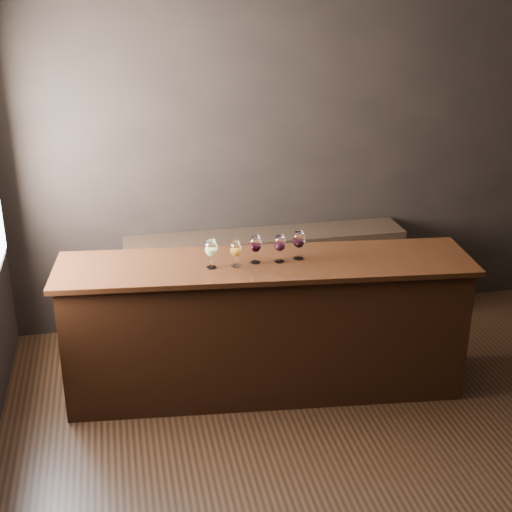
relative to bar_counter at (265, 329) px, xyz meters
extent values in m
plane|color=black|center=(0.54, -0.99, -0.51)|extent=(5.00, 5.00, 0.00)
cube|color=black|center=(0.54, 1.26, 0.89)|extent=(5.00, 0.02, 2.80)
cube|color=silver|center=(0.54, -0.99, 2.29)|extent=(5.00, 4.50, 0.02)
cube|color=black|center=(0.00, 0.00, 0.00)|extent=(2.96, 0.92, 1.02)
cube|color=black|center=(0.00, 0.00, 0.53)|extent=(3.07, 1.00, 0.04)
cube|color=black|center=(0.23, 1.04, -0.07)|extent=(2.44, 0.40, 0.88)
cylinder|color=white|center=(-0.40, -0.03, 0.55)|extent=(0.07, 0.07, 0.00)
cylinder|color=white|center=(-0.40, -0.03, 0.59)|extent=(0.01, 0.01, 0.08)
ellipsoid|color=white|center=(-0.40, -0.03, 0.69)|extent=(0.09, 0.09, 0.13)
cylinder|color=white|center=(-0.40, -0.03, 0.75)|extent=(0.07, 0.07, 0.01)
ellipsoid|color=#C4D876|center=(-0.40, -0.03, 0.67)|extent=(0.07, 0.07, 0.06)
cylinder|color=white|center=(-0.22, -0.03, 0.55)|extent=(0.07, 0.07, 0.00)
cylinder|color=white|center=(-0.22, -0.03, 0.59)|extent=(0.01, 0.01, 0.07)
ellipsoid|color=white|center=(-0.22, -0.03, 0.68)|extent=(0.08, 0.08, 0.11)
cylinder|color=white|center=(-0.22, -0.03, 0.73)|extent=(0.06, 0.06, 0.01)
ellipsoid|color=orange|center=(-0.22, -0.03, 0.66)|extent=(0.06, 0.06, 0.05)
cylinder|color=white|center=(-0.07, 0.00, 0.55)|extent=(0.07, 0.07, 0.00)
cylinder|color=white|center=(-0.07, 0.00, 0.59)|extent=(0.01, 0.01, 0.08)
ellipsoid|color=white|center=(-0.07, 0.00, 0.69)|extent=(0.09, 0.09, 0.12)
cylinder|color=white|center=(-0.07, 0.00, 0.75)|extent=(0.06, 0.06, 0.01)
ellipsoid|color=black|center=(-0.07, 0.00, 0.67)|extent=(0.07, 0.07, 0.06)
cylinder|color=white|center=(0.10, -0.02, 0.55)|extent=(0.07, 0.07, 0.00)
cylinder|color=white|center=(0.10, -0.02, 0.59)|extent=(0.01, 0.01, 0.08)
ellipsoid|color=white|center=(0.10, -0.02, 0.69)|extent=(0.09, 0.09, 0.12)
cylinder|color=white|center=(0.10, -0.02, 0.74)|extent=(0.06, 0.06, 0.01)
ellipsoid|color=black|center=(0.10, -0.02, 0.67)|extent=(0.07, 0.07, 0.06)
cylinder|color=white|center=(0.25, 0.01, 0.55)|extent=(0.08, 0.08, 0.00)
cylinder|color=white|center=(0.25, 0.01, 0.59)|extent=(0.01, 0.01, 0.08)
ellipsoid|color=white|center=(0.25, 0.01, 0.70)|extent=(0.09, 0.09, 0.13)
cylinder|color=white|center=(0.25, 0.01, 0.75)|extent=(0.07, 0.07, 0.01)
ellipsoid|color=black|center=(0.25, 0.01, 0.67)|extent=(0.07, 0.07, 0.06)
camera|label=1|loc=(-1.03, -4.62, 2.52)|focal=50.00mm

